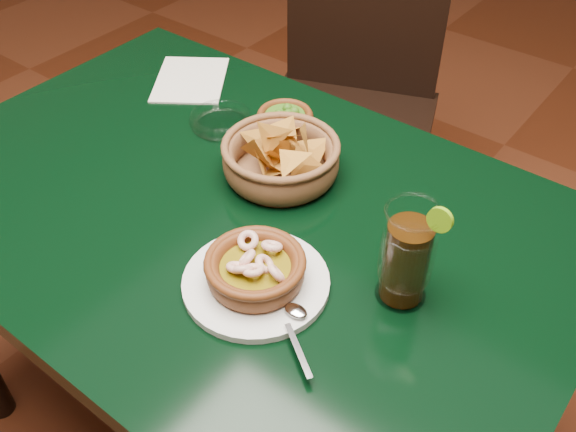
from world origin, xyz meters
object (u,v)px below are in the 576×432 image
Objects in this scene: dining_chair at (351,98)px; cola_drink at (407,256)px; shrimp_plate at (256,272)px; chip_basket at (281,158)px; dining_table at (234,244)px.

dining_chair reaches higher than cola_drink.
shrimp_plate is 0.27m from chip_basket.
chip_basket is at bearing 120.28° from shrimp_plate.
chip_basket is (0.02, 0.11, 0.14)m from dining_table.
cola_drink is at bearing -20.19° from chip_basket.
cola_drink is at bearing 32.85° from shrimp_plate.
dining_chair is at bearing 110.70° from chip_basket.
shrimp_plate is (0.36, -0.83, 0.24)m from dining_chair.
shrimp_plate is at bearing -147.15° from cola_drink.
shrimp_plate reaches higher than dining_table.
cola_drink is (0.32, -0.12, 0.04)m from chip_basket.
dining_chair is at bearing 106.09° from dining_table.
dining_table is at bearing -100.21° from chip_basket.
dining_table is 4.26× the size of shrimp_plate.
dining_chair reaches higher than dining_table.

